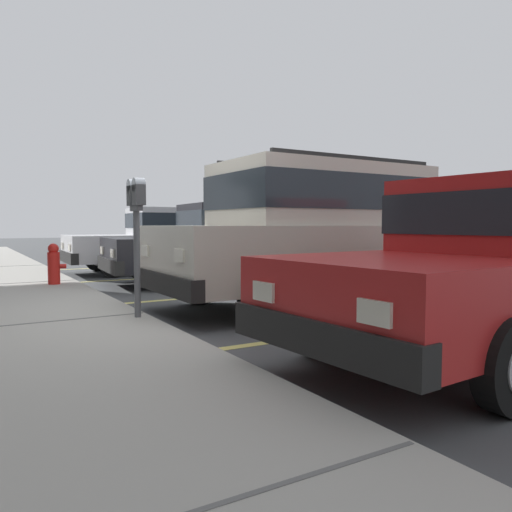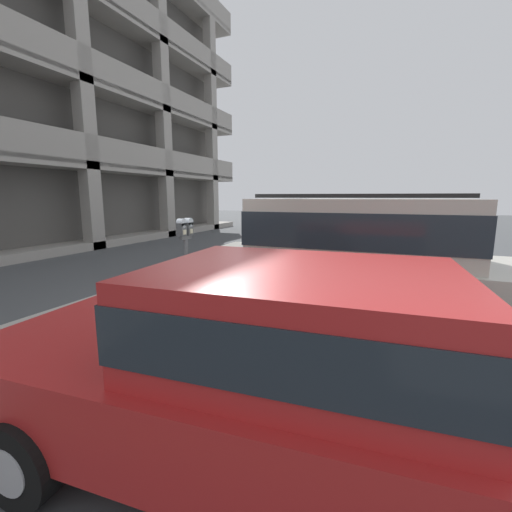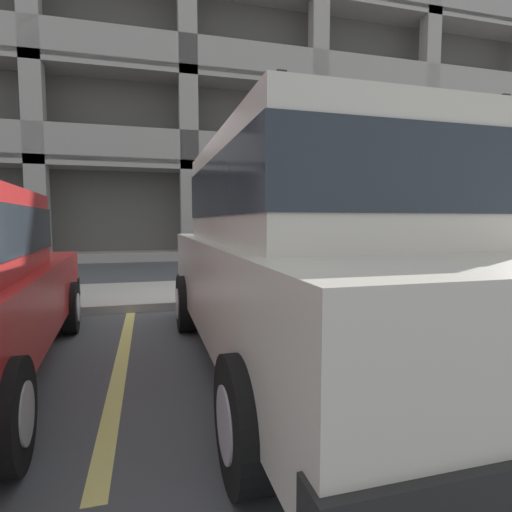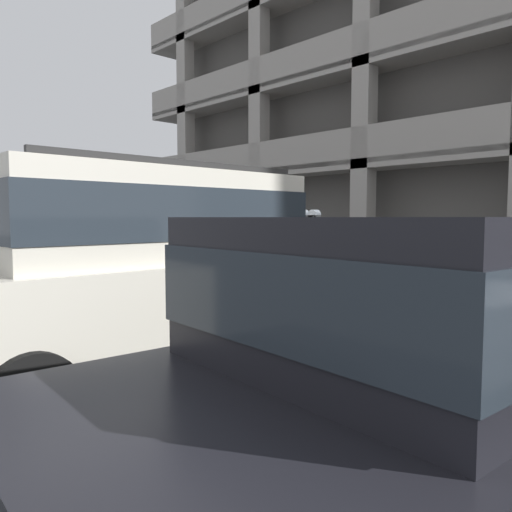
{
  "view_description": "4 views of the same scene",
  "coord_description": "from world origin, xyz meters",
  "px_view_note": "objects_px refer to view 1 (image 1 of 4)",
  "views": [
    {
      "loc": [
        -5.59,
        2.02,
        1.15
      ],
      "look_at": [
        -0.22,
        -1.17,
        0.75
      ],
      "focal_mm": 35.0,
      "sensor_mm": 36.0,
      "label": 1
    },
    {
      "loc": [
        -5.03,
        -2.96,
        2.0
      ],
      "look_at": [
        -0.31,
        -0.98,
        1.11
      ],
      "focal_mm": 24.0,
      "sensor_mm": 36.0,
      "label": 2
    },
    {
      "loc": [
        -1.28,
        -5.65,
        1.3
      ],
      "look_at": [
        -0.05,
        -1.1,
        0.89
      ],
      "focal_mm": 28.0,
      "sensor_mm": 36.0,
      "label": 3
    },
    {
      "loc": [
        4.34,
        -4.95,
        1.54
      ],
      "look_at": [
        -0.34,
        -0.54,
        1.04
      ],
      "focal_mm": 35.0,
      "sensor_mm": 36.0,
      "label": 4
    }
  ],
  "objects_px": {
    "dark_hatchback": "(227,241)",
    "parking_meter_near": "(136,214)",
    "blue_coupe": "(167,238)",
    "fire_hydrant": "(54,264)",
    "silver_suv": "(320,228)",
    "red_sedan": "(508,261)"
  },
  "relations": [
    {
      "from": "red_sedan",
      "to": "blue_coupe",
      "type": "xyz_separation_m",
      "value": [
        8.86,
        -0.09,
        0.0
      ]
    },
    {
      "from": "silver_suv",
      "to": "fire_hydrant",
      "type": "bearing_deg",
      "value": 40.86
    },
    {
      "from": "dark_hatchback",
      "to": "parking_meter_near",
      "type": "xyz_separation_m",
      "value": [
        -3.41,
        2.89,
        0.43
      ]
    },
    {
      "from": "silver_suv",
      "to": "red_sedan",
      "type": "distance_m",
      "value": 2.97
    },
    {
      "from": "red_sedan",
      "to": "parking_meter_near",
      "type": "xyz_separation_m",
      "value": [
        2.69,
        2.56,
        0.43
      ]
    },
    {
      "from": "red_sedan",
      "to": "dark_hatchback",
      "type": "distance_m",
      "value": 6.12
    },
    {
      "from": "blue_coupe",
      "to": "fire_hydrant",
      "type": "xyz_separation_m",
      "value": [
        -2.44,
        2.95,
        -0.36
      ]
    },
    {
      "from": "blue_coupe",
      "to": "parking_meter_near",
      "type": "xyz_separation_m",
      "value": [
        -6.17,
        2.66,
        0.43
      ]
    },
    {
      "from": "dark_hatchback",
      "to": "blue_coupe",
      "type": "relative_size",
      "value": 1.01
    },
    {
      "from": "silver_suv",
      "to": "dark_hatchback",
      "type": "bearing_deg",
      "value": -2.91
    },
    {
      "from": "blue_coupe",
      "to": "fire_hydrant",
      "type": "bearing_deg",
      "value": 131.28
    },
    {
      "from": "parking_meter_near",
      "to": "fire_hydrant",
      "type": "distance_m",
      "value": 3.83
    },
    {
      "from": "dark_hatchback",
      "to": "fire_hydrant",
      "type": "distance_m",
      "value": 3.22
    },
    {
      "from": "silver_suv",
      "to": "dark_hatchback",
      "type": "relative_size",
      "value": 1.04
    },
    {
      "from": "fire_hydrant",
      "to": "red_sedan",
      "type": "bearing_deg",
      "value": -156.01
    },
    {
      "from": "silver_suv",
      "to": "blue_coupe",
      "type": "distance_m",
      "value": 5.92
    },
    {
      "from": "dark_hatchback",
      "to": "fire_hydrant",
      "type": "height_order",
      "value": "dark_hatchback"
    },
    {
      "from": "silver_suv",
      "to": "parking_meter_near",
      "type": "xyz_separation_m",
      "value": [
        -0.26,
        2.75,
        0.17
      ]
    },
    {
      "from": "blue_coupe",
      "to": "fire_hydrant",
      "type": "relative_size",
      "value": 6.47
    },
    {
      "from": "dark_hatchback",
      "to": "fire_hydrant",
      "type": "bearing_deg",
      "value": 88.59
    },
    {
      "from": "red_sedan",
      "to": "blue_coupe",
      "type": "bearing_deg",
      "value": -4.37
    },
    {
      "from": "silver_suv",
      "to": "blue_coupe",
      "type": "bearing_deg",
      "value": 0.49
    }
  ]
}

